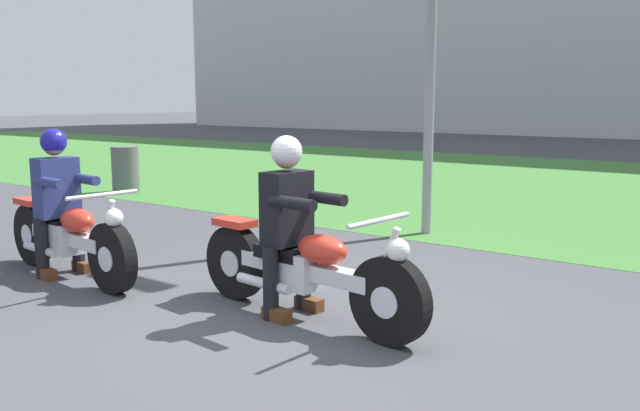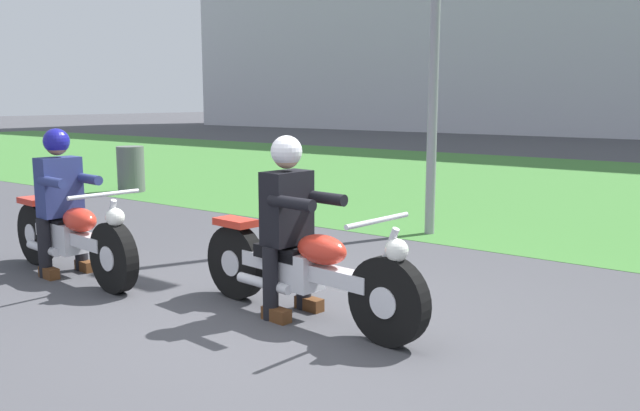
# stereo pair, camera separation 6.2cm
# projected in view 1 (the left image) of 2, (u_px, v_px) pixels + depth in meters

# --- Properties ---
(ground) EXTENTS (120.00, 120.00, 0.00)m
(ground) POSITION_uv_depth(u_px,v_px,m) (283.00, 327.00, 4.85)
(ground) COLOR #424247
(grass_verge) EXTENTS (60.00, 12.00, 0.01)m
(grass_verge) POSITION_uv_depth(u_px,v_px,m) (599.00, 189.00, 12.17)
(grass_verge) COLOR #3D7533
(grass_verge) RESTS_ON ground
(motorcycle_lead) EXTENTS (2.21, 0.66, 0.87)m
(motorcycle_lead) POSITION_uv_depth(u_px,v_px,m) (305.00, 270.00, 4.96)
(motorcycle_lead) COLOR black
(motorcycle_lead) RESTS_ON ground
(rider_lead) EXTENTS (0.58, 0.50, 1.39)m
(rider_lead) POSITION_uv_depth(u_px,v_px,m) (289.00, 212.00, 5.01)
(rider_lead) COLOR black
(rider_lead) RESTS_ON ground
(motorcycle_follow) EXTENTS (2.11, 0.66, 0.87)m
(motorcycle_follow) POSITION_uv_depth(u_px,v_px,m) (69.00, 238.00, 6.12)
(motorcycle_follow) COLOR black
(motorcycle_follow) RESTS_ON ground
(rider_follow) EXTENTS (0.58, 0.50, 1.39)m
(rider_follow) POSITION_uv_depth(u_px,v_px,m) (58.00, 191.00, 6.17)
(rider_follow) COLOR black
(rider_follow) RESTS_ON ground
(trash_can) EXTENTS (0.48, 0.48, 0.82)m
(trash_can) POSITION_uv_depth(u_px,v_px,m) (125.00, 169.00, 11.80)
(trash_can) COLOR #595E5B
(trash_can) RESTS_ON ground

